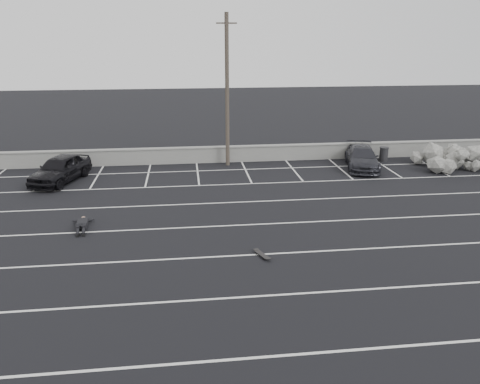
{
  "coord_description": "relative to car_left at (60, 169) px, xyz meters",
  "views": [
    {
      "loc": [
        -2.68,
        -16.1,
        8.02
      ],
      "look_at": [
        -0.21,
        4.65,
        1.0
      ],
      "focal_mm": 35.0,
      "sensor_mm": 36.0,
      "label": 1
    }
  ],
  "objects": [
    {
      "name": "trash_bin",
      "position": [
        20.32,
        2.28,
        -0.29
      ],
      "size": [
        0.63,
        0.63,
        0.94
      ],
      "rotation": [
        0.0,
        0.0,
        -0.01
      ],
      "color": "black",
      "rests_on": "ground"
    },
    {
      "name": "ground",
      "position": [
        9.85,
        -10.68,
        -0.77
      ],
      "size": [
        120.0,
        120.0,
        0.0
      ],
      "primitive_type": "plane",
      "color": "black",
      "rests_on": "ground"
    },
    {
      "name": "car_right",
      "position": [
        18.23,
        0.8,
        -0.1
      ],
      "size": [
        2.95,
        4.95,
        1.34
      ],
      "primitive_type": "imported",
      "rotation": [
        0.0,
        0.0,
        -0.25
      ],
      "color": "#24252B",
      "rests_on": "ground"
    },
    {
      "name": "riprap_pile",
      "position": [
        24.07,
        0.13,
        -0.24
      ],
      "size": [
        5.18,
        3.74,
        1.35
      ],
      "color": "gray",
      "rests_on": "ground"
    },
    {
      "name": "person",
      "position": [
        2.51,
        -6.92,
        -0.53
      ],
      "size": [
        1.5,
        2.63,
        0.48
      ],
      "primitive_type": null,
      "rotation": [
        0.0,
        0.0,
        0.12
      ],
      "color": "black",
      "rests_on": "ground"
    },
    {
      "name": "stall_lines",
      "position": [
        9.77,
        -6.28,
        -0.77
      ],
      "size": [
        36.0,
        20.05,
        0.01
      ],
      "color": "silver",
      "rests_on": "ground"
    },
    {
      "name": "car_left",
      "position": [
        0.0,
        0.0,
        0.0
      ],
      "size": [
        3.19,
        4.86,
        1.54
      ],
      "primitive_type": "imported",
      "rotation": [
        0.0,
        0.0,
        -0.33
      ],
      "color": "black",
      "rests_on": "ground"
    },
    {
      "name": "seawall",
      "position": [
        9.85,
        3.32,
        -0.22
      ],
      "size": [
        50.0,
        0.45,
        1.06
      ],
      "color": "gray",
      "rests_on": "ground"
    },
    {
      "name": "skateboard",
      "position": [
        9.92,
        -10.87,
        -0.69
      ],
      "size": [
        0.5,
        0.84,
        0.1
      ],
      "rotation": [
        0.0,
        0.0,
        0.38
      ],
      "color": "black",
      "rests_on": "ground"
    },
    {
      "name": "utility_pole",
      "position": [
        9.86,
        2.52,
        3.95
      ],
      "size": [
        1.24,
        0.25,
        9.32
      ],
      "color": "#4C4238",
      "rests_on": "ground"
    }
  ]
}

